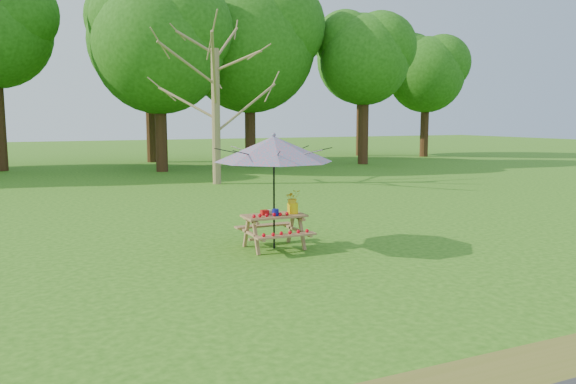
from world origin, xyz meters
name	(u,v)px	position (x,y,z in m)	size (l,w,h in m)	color
picnic_table	(274,232)	(4.84, 3.34, 0.33)	(1.20, 1.32, 0.67)	#925F41
patio_umbrella	(274,149)	(4.84, 3.34, 1.95)	(2.89, 2.89, 2.26)	black
produce_bins	(270,212)	(4.75, 3.34, 0.72)	(0.30, 0.42, 0.13)	red
tomatoes_row	(271,215)	(4.69, 3.16, 0.71)	(0.77, 0.13, 0.07)	red
flower_bucket	(293,201)	(5.22, 3.31, 0.92)	(0.32, 0.29, 0.48)	yellow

